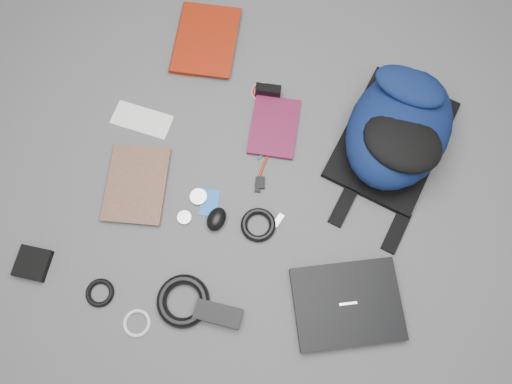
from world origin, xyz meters
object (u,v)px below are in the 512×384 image
(compact_camera, at_px, (268,91))
(power_brick, at_px, (218,314))
(dvd_case, at_px, (274,127))
(pouch, at_px, (33,263))
(backpack, at_px, (399,128))
(laptop, at_px, (347,304))
(mouse, at_px, (216,219))
(textbook_red, at_px, (176,37))
(comic_book, at_px, (107,182))

(compact_camera, relative_size, power_brick, 0.62)
(dvd_case, distance_m, pouch, 0.87)
(backpack, xyz_separation_m, power_brick, (-0.35, -0.71, -0.08))
(laptop, bearing_deg, pouch, 166.13)
(mouse, height_order, power_brick, mouse)
(power_brick, bearing_deg, laptop, 17.88)
(compact_camera, bearing_deg, textbook_red, 154.09)
(compact_camera, bearing_deg, pouch, -132.73)
(textbook_red, distance_m, compact_camera, 0.39)
(laptop, bearing_deg, power_brick, 177.70)
(dvd_case, height_order, compact_camera, compact_camera)
(laptop, distance_m, dvd_case, 0.61)
(dvd_case, bearing_deg, compact_camera, 107.50)
(comic_book, relative_size, power_brick, 1.88)
(dvd_case, relative_size, mouse, 2.71)
(dvd_case, xyz_separation_m, pouch, (-0.55, -0.67, 0.00))
(laptop, distance_m, compact_camera, 0.74)
(backpack, bearing_deg, dvd_case, -159.02)
(comic_book, xyz_separation_m, pouch, (-0.11, -0.31, 0.00))
(comic_book, xyz_separation_m, power_brick, (0.48, -0.27, 0.01))
(mouse, bearing_deg, comic_book, -176.62)
(laptop, xyz_separation_m, power_brick, (-0.35, -0.15, 0.00))
(comic_book, height_order, mouse, mouse)
(textbook_red, relative_size, compact_camera, 3.37)
(textbook_red, bearing_deg, pouch, -108.24)
(mouse, xyz_separation_m, pouch, (-0.48, -0.31, -0.01))
(backpack, bearing_deg, pouch, -132.14)
(dvd_case, height_order, pouch, pouch)
(backpack, relative_size, comic_book, 1.86)
(backpack, xyz_separation_m, comic_book, (-0.83, -0.44, -0.09))
(laptop, distance_m, mouse, 0.47)
(textbook_red, bearing_deg, backpack, -20.20)
(power_brick, bearing_deg, dvd_case, 87.83)
(power_brick, xyz_separation_m, pouch, (-0.59, -0.04, -0.00))
(comic_book, xyz_separation_m, compact_camera, (0.39, 0.47, 0.01))
(compact_camera, bearing_deg, laptop, -63.66)
(backpack, relative_size, power_brick, 3.49)
(comic_book, bearing_deg, dvd_case, 24.95)
(compact_camera, bearing_deg, comic_book, -139.99)
(pouch, bearing_deg, comic_book, 71.17)
(laptop, distance_m, textbook_red, 1.08)
(comic_book, bearing_deg, power_brick, -43.32)
(comic_book, height_order, pouch, pouch)
(laptop, bearing_deg, backpack, 64.96)
(power_brick, distance_m, pouch, 0.59)
(backpack, bearing_deg, textbook_red, 179.61)
(compact_camera, bearing_deg, power_brick, -93.42)
(power_brick, bearing_deg, textbook_red, 113.83)
(backpack, relative_size, dvd_case, 2.25)
(dvd_case, xyz_separation_m, power_brick, (0.03, -0.63, 0.01))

